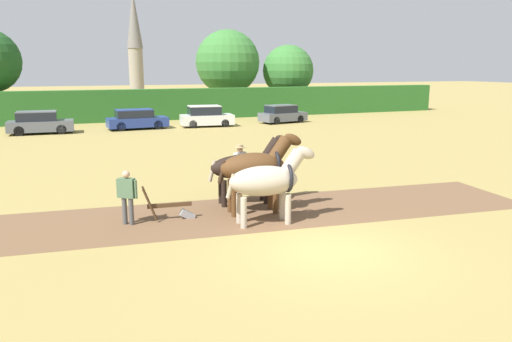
% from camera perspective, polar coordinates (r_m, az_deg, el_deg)
% --- Properties ---
extents(ground_plane, '(240.00, 240.00, 0.00)m').
position_cam_1_polar(ground_plane, '(12.61, 8.44, -9.04)').
color(ground_plane, '#998447').
extents(plowed_furrow_strip, '(25.96, 6.32, 0.01)m').
position_cam_1_polar(plowed_furrow_strip, '(15.10, -14.66, -5.77)').
color(plowed_furrow_strip, brown).
rests_on(plowed_furrow_strip, ground).
extents(hedgerow, '(60.98, 1.21, 2.64)m').
position_cam_1_polar(hedgerow, '(43.62, -13.79, 7.31)').
color(hedgerow, '#286023').
rests_on(hedgerow, ground).
extents(tree_center, '(6.27, 6.27, 8.07)m').
position_cam_1_polar(tree_center, '(50.04, -3.25, 12.29)').
color(tree_center, brown).
rests_on(tree_center, ground).
extents(tree_center_right, '(5.18, 5.18, 6.71)m').
position_cam_1_polar(tree_center_right, '(51.94, 3.67, 11.36)').
color(tree_center_right, '#423323').
rests_on(tree_center_right, ground).
extents(church_spire, '(2.57, 2.57, 16.68)m').
position_cam_1_polar(church_spire, '(86.19, -13.69, 14.29)').
color(church_spire, gray).
rests_on(church_spire, ground).
extents(draft_horse_lead_left, '(2.72, 1.11, 2.30)m').
position_cam_1_polar(draft_horse_lead_left, '(14.28, 1.32, -1.09)').
color(draft_horse_lead_left, '#B2A38E').
rests_on(draft_horse_lead_left, ground).
extents(draft_horse_lead_right, '(2.74, 1.14, 2.53)m').
position_cam_1_polar(draft_horse_lead_right, '(15.32, 0.06, 0.45)').
color(draft_horse_lead_right, '#513319').
rests_on(draft_horse_lead_right, ground).
extents(draft_horse_trail_left, '(2.91, 1.07, 2.33)m').
position_cam_1_polar(draft_horse_trail_left, '(16.44, -1.01, 0.54)').
color(draft_horse_trail_left, black).
rests_on(draft_horse_trail_left, ground).
extents(plow, '(1.58, 0.50, 1.13)m').
position_cam_1_polar(plow, '(15.10, -9.36, -4.30)').
color(plow, '#4C331E').
rests_on(plow, ground).
extents(farmer_at_plow, '(0.54, 0.44, 1.59)m').
position_cam_1_polar(farmer_at_plow, '(14.72, -14.53, -2.53)').
color(farmer_at_plow, '#4C4C4C').
rests_on(farmer_at_plow, ground).
extents(farmer_beside_team, '(0.61, 0.43, 1.73)m').
position_cam_1_polar(farmer_beside_team, '(18.15, -1.84, 0.83)').
color(farmer_beside_team, '#38332D').
rests_on(farmer_beside_team, ground).
extents(parked_car_far_left, '(4.29, 1.96, 1.55)m').
position_cam_1_polar(parked_car_far_left, '(37.17, -23.48, 5.07)').
color(parked_car_far_left, '#565B66').
rests_on(parked_car_far_left, ground).
extents(parked_car_left, '(4.39, 1.98, 1.47)m').
position_cam_1_polar(parked_car_left, '(37.70, -13.50, 5.74)').
color(parked_car_left, navy).
rests_on(parked_car_left, ground).
extents(parked_car_center_left, '(4.10, 2.17, 1.60)m').
position_cam_1_polar(parked_car_center_left, '(38.54, -5.72, 6.21)').
color(parked_car_center_left, silver).
rests_on(parked_car_center_left, ground).
extents(parked_car_center, '(4.08, 2.43, 1.46)m').
position_cam_1_polar(parked_car_center, '(41.02, 3.02, 6.50)').
color(parked_car_center, '#565B66').
rests_on(parked_car_center, ground).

